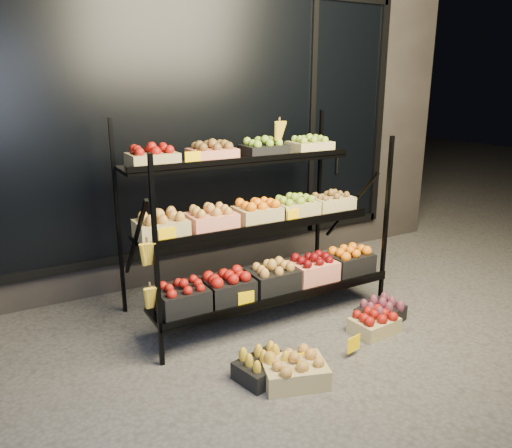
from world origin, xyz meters
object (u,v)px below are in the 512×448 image
display_rack (257,224)px  floor_crate_midleft (264,365)px  floor_crate_left (294,369)px  floor_crate_midright (374,322)px

display_rack → floor_crate_midleft: 1.23m
display_rack → floor_crate_left: bearing=-106.5°
floor_crate_midleft → floor_crate_midright: bearing=-7.3°
floor_crate_left → floor_crate_midright: bearing=33.5°
display_rack → floor_crate_left: size_ratio=4.45×
floor_crate_midleft → floor_crate_left: bearing=-59.3°
display_rack → floor_crate_midright: bearing=-52.2°
display_rack → floor_crate_left: 1.30m
display_rack → floor_crate_midright: size_ratio=5.78×
display_rack → floor_crate_midleft: display_rack is taller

